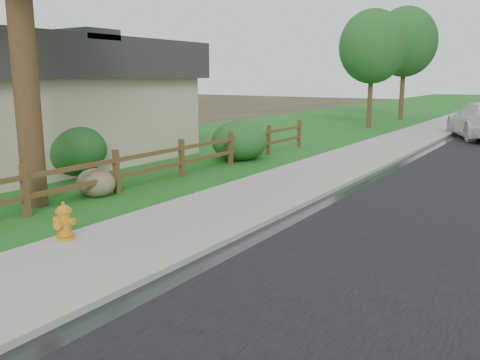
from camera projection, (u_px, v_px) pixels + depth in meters
The scene contains 11 objects.
ground at pixel (5, 324), 5.79m from camera, with size 120.00×120.00×0.00m, color #322B1B.
sidewalk at pixel (464, 116), 35.07m from camera, with size 2.20×90.00×0.10m, color #A39C8E.
grass_strip at pixel (436, 115), 36.08m from camera, with size 1.60×90.00×0.06m, color #18571A.
lawn_near at pixel (365, 113), 38.84m from camera, with size 9.00×90.00×0.04m, color #18571A.
ranch_fence at pixel (151, 163), 12.85m from camera, with size 0.12×16.92×1.10m.
fire_hydrant at pixel (64, 222), 8.43m from camera, with size 0.43×0.34×0.64m.
boulder at pixel (96, 183), 11.77m from camera, with size 1.02×0.77×0.68m, color brown.
shrub_b at pixel (67, 150), 14.15m from camera, with size 2.16×2.16×1.51m, color #17421B.
shrub_c at pixel (239, 141), 16.76m from camera, with size 1.85×1.85×1.34m, color #17421B.
tree_near_left at pixel (373, 47), 26.63m from camera, with size 3.51×3.51×6.23m.
tree_mid_left at pixel (405, 42), 31.56m from camera, with size 3.92×3.92×7.01m.
Camera 1 is at (5.16, -3.03, 2.78)m, focal length 38.00 mm.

